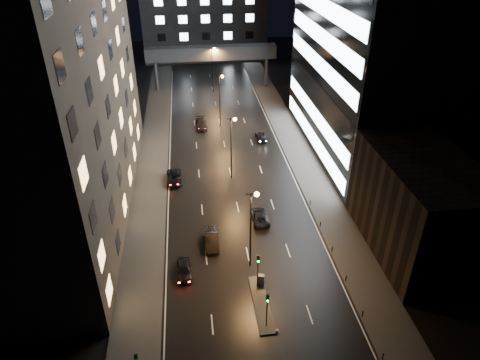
{
  "coord_description": "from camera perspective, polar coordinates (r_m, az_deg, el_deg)",
  "views": [
    {
      "loc": [
        -5.88,
        -29.08,
        34.56
      ],
      "look_at": [
        0.43,
        20.7,
        4.0
      ],
      "focal_mm": 32.0,
      "sensor_mm": 36.0,
      "label": 1
    }
  ],
  "objects": [
    {
      "name": "building_right_glass",
      "position": [
        73.04,
        19.13,
        20.27
      ],
      "size": [
        20.0,
        36.0,
        45.0
      ],
      "primitive_type": "cube",
      "color": "black",
      "rests_on": "ground"
    },
    {
      "name": "utility_cabinet",
      "position": [
        48.17,
        2.79,
        -13.14
      ],
      "size": [
        0.8,
        0.63,
        1.38
      ],
      "primitive_type": "cube",
      "rotation": [
        0.0,
        0.0,
        -0.27
      ],
      "color": "#454547",
      "rests_on": "median_island"
    },
    {
      "name": "streetlight_near",
      "position": [
        46.89,
        1.63,
        -5.43
      ],
      "size": [
        1.45,
        0.5,
        10.15
      ],
      "color": "black",
      "rests_on": "ground"
    },
    {
      "name": "streetlight_mid_b",
      "position": [
        82.25,
        -2.63,
        11.36
      ],
      "size": [
        1.45,
        0.5,
        10.15
      ],
      "color": "black",
      "rests_on": "ground"
    },
    {
      "name": "car_toward_b",
      "position": [
        78.79,
        2.83,
        5.8
      ],
      "size": [
        1.8,
        4.39,
        1.27
      ],
      "primitive_type": "imported",
      "rotation": [
        0.0,
        0.0,
        3.15
      ],
      "color": "black",
      "rests_on": "ground"
    },
    {
      "name": "traffic_signal_far",
      "position": [
        42.62,
        3.65,
        -16.33
      ],
      "size": [
        0.28,
        0.34,
        4.4
      ],
      "color": "black",
      "rests_on": "median_island"
    },
    {
      "name": "streetlight_far",
      "position": [
        101.23,
        -3.64,
        15.19
      ],
      "size": [
        1.45,
        0.5,
        10.15
      ],
      "color": "black",
      "rests_on": "ground"
    },
    {
      "name": "car_away_b",
      "position": [
        53.47,
        -3.79,
        -7.91
      ],
      "size": [
        1.76,
        4.81,
        1.58
      ],
      "primitive_type": "imported",
      "rotation": [
        0.0,
        0.0,
        -0.02
      ],
      "color": "black",
      "rests_on": "ground"
    },
    {
      "name": "cone_a",
      "position": [
        44.4,
        4.94,
        -19.37
      ],
      "size": [
        0.39,
        0.39,
        0.56
      ],
      "primitive_type": "cone",
      "rotation": [
        0.0,
        0.0,
        0.17
      ],
      "color": "orange",
      "rests_on": "ground"
    },
    {
      "name": "traffic_signal_near",
      "position": [
        46.43,
        2.41,
        -11.36
      ],
      "size": [
        0.28,
        0.34,
        4.4
      ],
      "color": "black",
      "rests_on": "median_island"
    },
    {
      "name": "median_island",
      "position": [
        46.83,
        2.83,
        -16.13
      ],
      "size": [
        1.6,
        8.0,
        0.15
      ],
      "primitive_type": "cube",
      "color": "#383533",
      "rests_on": "ground"
    },
    {
      "name": "car_toward_a",
      "position": [
        57.45,
        2.63,
        -4.89
      ],
      "size": [
        2.24,
        4.65,
        1.28
      ],
      "primitive_type": "imported",
      "rotation": [
        0.0,
        0.0,
        3.17
      ],
      "color": "black",
      "rests_on": "ground"
    },
    {
      "name": "bollard_row",
      "position": [
        51.85,
        13.03,
        -10.81
      ],
      "size": [
        0.12,
        25.12,
        0.9
      ],
      "color": "black",
      "rests_on": "ground"
    },
    {
      "name": "skybridge",
      "position": [
        102.66,
        -3.86,
        16.48
      ],
      "size": [
        30.0,
        3.0,
        10.0
      ],
      "color": "#333335",
      "rests_on": "ground"
    },
    {
      "name": "ground",
      "position": [
        77.47,
        -2.12,
        4.82
      ],
      "size": [
        160.0,
        160.0,
        0.0
      ],
      "primitive_type": "plane",
      "color": "black",
      "rests_on": "ground"
    },
    {
      "name": "building_left",
      "position": [
        57.49,
        -24.52,
        13.96
      ],
      "size": [
        15.0,
        48.0,
        40.0
      ],
      "primitive_type": "cube",
      "color": "#2D2319",
      "rests_on": "ground"
    },
    {
      "name": "car_away_c",
      "position": [
        66.5,
        -8.76,
        0.31
      ],
      "size": [
        2.42,
        4.98,
        1.36
      ],
      "primitive_type": "imported",
      "rotation": [
        0.0,
        0.0,
        0.03
      ],
      "color": "black",
      "rests_on": "ground"
    },
    {
      "name": "car_away_d",
      "position": [
        83.84,
        -5.19,
        7.42
      ],
      "size": [
        2.14,
        5.11,
        1.47
      ],
      "primitive_type": "imported",
      "rotation": [
        0.0,
        0.0,
        0.01
      ],
      "color": "black",
      "rests_on": "ground"
    },
    {
      "name": "sidewalk_left",
      "position": [
        73.07,
        -11.56,
        2.5
      ],
      "size": [
        5.0,
        110.0,
        0.15
      ],
      "primitive_type": "cube",
      "color": "#383533",
      "rests_on": "ground"
    },
    {
      "name": "car_away_a",
      "position": [
        49.93,
        -7.48,
        -11.72
      ],
      "size": [
        1.78,
        4.09,
        1.37
      ],
      "primitive_type": "imported",
      "rotation": [
        0.0,
        0.0,
        0.04
      ],
      "color": "black",
      "rests_on": "ground"
    },
    {
      "name": "building_right_low",
      "position": [
        54.18,
        22.71,
        -3.23
      ],
      "size": [
        10.0,
        18.0,
        12.0
      ],
      "primitive_type": "cube",
      "color": "black",
      "rests_on": "ground"
    },
    {
      "name": "building_far",
      "position": [
        129.11,
        -4.84,
        21.41
      ],
      "size": [
        34.0,
        14.0,
        25.0
      ],
      "primitive_type": "cube",
      "color": "#333335",
      "rests_on": "ground"
    },
    {
      "name": "sidewalk_right",
      "position": [
        75.06,
        7.81,
        3.68
      ],
      "size": [
        5.0,
        110.0,
        0.15
      ],
      "primitive_type": "cube",
      "color": "#383533",
      "rests_on": "ground"
    },
    {
      "name": "streetlight_mid_a",
      "position": [
        63.89,
        -1.07,
        5.28
      ],
      "size": [
        1.45,
        0.5,
        10.15
      ],
      "color": "black",
      "rests_on": "ground"
    }
  ]
}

